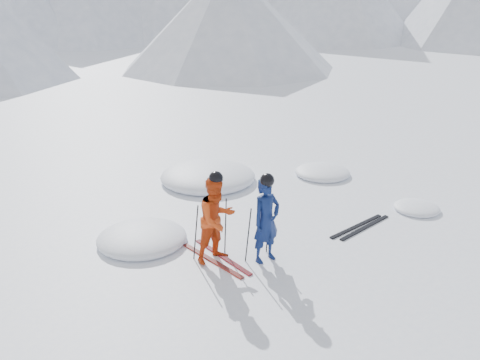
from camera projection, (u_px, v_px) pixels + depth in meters
ground at (310, 218)px, 11.27m from camera, size 160.00×160.00×0.00m
skier_blue at (266, 221)px, 9.24m from camera, size 0.60×0.40×1.61m
skier_red at (217, 219)px, 9.25m from camera, size 0.83×0.67×1.64m
pole_blue_left at (248, 235)px, 9.28m from camera, size 0.11×0.08×1.07m
pole_blue_right at (268, 226)px, 9.66m from camera, size 0.11×0.07×1.07m
pole_red_left at (196, 232)px, 9.37m from camera, size 0.11×0.09×1.09m
pole_red_right at (226, 226)px, 9.63m from camera, size 0.11×0.08×1.09m
ski_worn_left at (212, 260)px, 9.46m from camera, size 0.25×1.70×0.03m
ski_worn_right at (223, 257)px, 9.60m from camera, size 0.13×1.70×0.03m
ski_loose_a at (356, 226)px, 10.84m from camera, size 1.70×0.23×0.03m
ski_loose_b at (365, 227)px, 10.78m from camera, size 1.70×0.29×0.03m
snow_lumps at (221, 192)px, 12.75m from camera, size 7.42×6.27×0.55m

